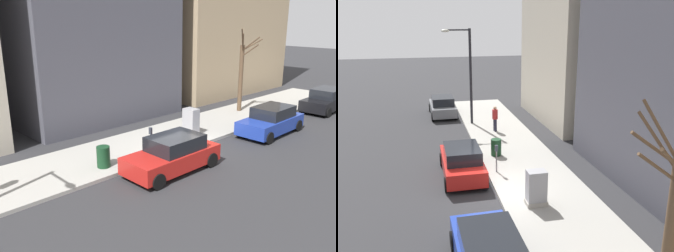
% 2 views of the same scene
% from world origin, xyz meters
% --- Properties ---
extents(ground_plane, '(120.00, 120.00, 0.00)m').
position_xyz_m(ground_plane, '(0.00, 0.00, 0.00)').
color(ground_plane, '#2B2B2D').
extents(sidewalk, '(4.00, 36.00, 0.15)m').
position_xyz_m(sidewalk, '(2.00, 0.00, 0.07)').
color(sidewalk, '#9E9B93').
rests_on(sidewalk, ground).
extents(parked_car_red, '(1.92, 4.20, 1.52)m').
position_xyz_m(parked_car_red, '(-1.17, 1.80, 0.74)').
color(parked_car_red, red).
rests_on(parked_car_red, ground).
extents(parked_car_grey, '(2.00, 4.24, 1.52)m').
position_xyz_m(parked_car_grey, '(-1.26, 13.80, 0.74)').
color(parked_car_grey, slate).
rests_on(parked_car_grey, ground).
extents(parking_meter, '(0.14, 0.10, 1.35)m').
position_xyz_m(parking_meter, '(0.45, 1.58, 0.98)').
color(parking_meter, slate).
rests_on(parking_meter, sidewalk).
extents(utility_box, '(0.83, 0.61, 1.43)m').
position_xyz_m(utility_box, '(1.30, -2.00, 0.85)').
color(utility_box, '#A8A399').
rests_on(utility_box, sidewalk).
extents(streetlamp, '(1.97, 0.32, 6.50)m').
position_xyz_m(streetlamp, '(0.28, 10.55, 4.02)').
color(streetlamp, black).
rests_on(streetlamp, sidewalk).
extents(bare_tree, '(1.41, 1.58, 5.35)m').
position_xyz_m(bare_tree, '(2.54, -8.13, 2.57)').
color(bare_tree, brown).
rests_on(bare_tree, sidewalk).
extents(trash_bin, '(0.56, 0.56, 0.90)m').
position_xyz_m(trash_bin, '(0.90, 3.82, 0.60)').
color(trash_bin, '#14381E').
rests_on(trash_bin, sidewalk).
extents(pedestrian_near_meter, '(0.36, 0.40, 1.66)m').
position_xyz_m(pedestrian_near_meter, '(1.76, 8.27, 1.09)').
color(pedestrian_near_meter, '#1E1E2D').
rests_on(pedestrian_near_meter, sidewalk).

